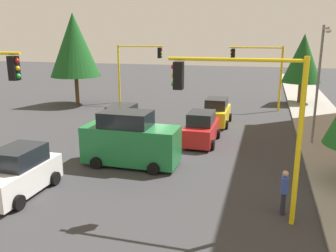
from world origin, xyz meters
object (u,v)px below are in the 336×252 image
object	(u,v)px
street_lamp_curbside	(320,74)
car_white	(19,173)
car_yellow	(217,112)
car_red	(201,129)
traffic_signal_near_left	(246,107)
car_black	(121,122)
tree_opposite_side	(74,45)
traffic_signal_far_left	(260,65)
tree_roadside_far	(303,59)
traffic_signal_far_right	(136,62)
delivery_van_green	(130,141)
pedestrian_crossing	(284,191)

from	to	relation	value
street_lamp_curbside	car_white	world-z (taller)	street_lamp_curbside
car_yellow	car_red	size ratio (longest dim) A/B	0.98
traffic_signal_near_left	car_black	bearing A→B (deg)	-137.21
traffic_signal_near_left	car_yellow	size ratio (longest dim) A/B	1.49
traffic_signal_near_left	car_red	xyz separation A→B (m)	(-8.74, -3.03, -3.20)
tree_opposite_side	street_lamp_curbside	bearing A→B (deg)	67.45
traffic_signal_far_left	street_lamp_curbside	xyz separation A→B (m)	(10.39, 3.52, 0.41)
tree_roadside_far	car_yellow	world-z (taller)	tree_roadside_far
traffic_signal_far_right	tree_opposite_side	world-z (taller)	tree_opposite_side
delivery_van_green	car_white	bearing A→B (deg)	-35.98
delivery_van_green	car_black	distance (m)	5.82
delivery_van_green	car_red	xyz separation A→B (m)	(-4.74, 2.78, -0.39)
delivery_van_green	car_black	bearing A→B (deg)	-152.69
street_lamp_curbside	car_red	world-z (taller)	street_lamp_curbside
traffic_signal_far_left	delivery_van_green	xyz separation A→B (m)	(16.00, -5.78, -2.66)
delivery_van_green	pedestrian_crossing	xyz separation A→B (m)	(3.33, 7.31, -0.37)
tree_roadside_far	tree_opposite_side	bearing A→B (deg)	-73.69
car_black	car_white	xyz separation A→B (m)	(9.60, -0.56, -0.00)
traffic_signal_far_left	traffic_signal_near_left	xyz separation A→B (m)	(20.00, 0.04, 0.16)
traffic_signal_far_left	tree_opposite_side	world-z (taller)	tree_opposite_side
delivery_van_green	car_white	xyz separation A→B (m)	(4.44, -3.22, -0.39)
delivery_van_green	pedestrian_crossing	distance (m)	8.04
traffic_signal_far_left	traffic_signal_near_left	size ratio (longest dim) A/B	0.96
tree_roadside_far	tree_opposite_side	distance (m)	21.40
traffic_signal_near_left	traffic_signal_far_right	bearing A→B (deg)	-150.32
traffic_signal_far_left	traffic_signal_far_right	size ratio (longest dim) A/B	1.00
tree_roadside_far	car_white	distance (m)	27.81
street_lamp_curbside	tree_roadside_far	bearing A→B (deg)	178.81
tree_roadside_far	street_lamp_curbside	bearing A→B (deg)	-1.19
tree_opposite_side	car_yellow	xyz separation A→B (m)	(4.28, 13.92, -4.67)
tree_opposite_side	pedestrian_crossing	world-z (taller)	tree_opposite_side
car_white	tree_opposite_side	bearing A→B (deg)	-157.40
traffic_signal_near_left	pedestrian_crossing	size ratio (longest dim) A/B	3.41
delivery_van_green	pedestrian_crossing	bearing A→B (deg)	65.47
delivery_van_green	car_red	bearing A→B (deg)	149.56
traffic_signal_far_right	car_black	size ratio (longest dim) A/B	1.38
car_black	car_white	bearing A→B (deg)	-3.34
traffic_signal_far_right	car_red	xyz separation A→B (m)	(11.26, 8.37, -3.06)
delivery_van_green	street_lamp_curbside	bearing A→B (deg)	121.11
traffic_signal_far_left	street_lamp_curbside	distance (m)	10.98
car_black	pedestrian_crossing	world-z (taller)	car_black
street_lamp_curbside	car_red	bearing A→B (deg)	-82.37
tree_roadside_far	tree_opposite_side	world-z (taller)	tree_opposite_side
traffic_signal_far_right	tree_roadside_far	bearing A→B (deg)	104.76
car_black	pedestrian_crossing	bearing A→B (deg)	49.57
traffic_signal_far_right	delivery_van_green	world-z (taller)	traffic_signal_far_right
street_lamp_curbside	pedestrian_crossing	xyz separation A→B (m)	(8.94, -1.99, -3.44)
delivery_van_green	car_yellow	size ratio (longest dim) A/B	1.23
traffic_signal_near_left	tree_opposite_side	size ratio (longest dim) A/B	0.69
tree_roadside_far	traffic_signal_far_left	bearing A→B (deg)	-43.68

